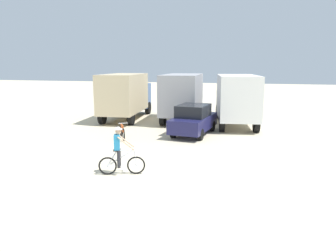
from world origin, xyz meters
The scene contains 7 objects.
ground_plane centered at (0.00, 0.00, 0.00)m, with size 120.00×120.00×0.00m, color beige.
box_truck_tan_camper centered at (-5.45, 11.33, 1.87)m, with size 2.90×6.92×3.35m.
box_truck_grey_hauler centered at (-1.21, 11.77, 1.87)m, with size 2.73×6.87×3.35m.
box_truck_white_box centered at (2.57, 10.86, 1.87)m, with size 3.30×7.02×3.35m.
sedan_parked centered at (0.37, 7.24, 0.88)m, with size 2.28×4.39×1.76m.
cyclist_orange_shirt centered at (-1.05, -0.31, 0.85)m, with size 1.66×0.72×1.82m.
bicycle_spare centered at (-3.25, 5.19, 0.40)m, with size 0.93×1.52×0.97m.
Camera 1 is at (3.54, -10.97, 4.04)m, focal length 34.50 mm.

